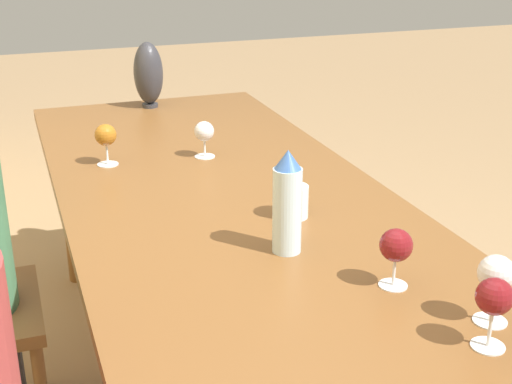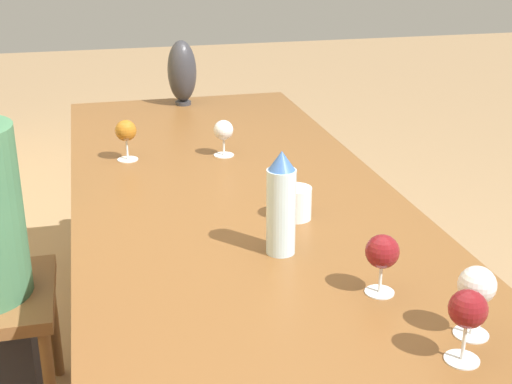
{
  "view_description": "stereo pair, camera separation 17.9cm",
  "coord_description": "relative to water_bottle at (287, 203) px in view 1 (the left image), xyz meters",
  "views": [
    {
      "loc": [
        -1.67,
        0.57,
        1.51
      ],
      "look_at": [
        -0.1,
        0.0,
        0.86
      ],
      "focal_mm": 50.0,
      "sensor_mm": 36.0,
      "label": 1
    },
    {
      "loc": [
        -1.72,
        0.39,
        1.51
      ],
      "look_at": [
        -0.1,
        0.0,
        0.86
      ],
      "focal_mm": 50.0,
      "sensor_mm": 36.0,
      "label": 2
    }
  ],
  "objects": [
    {
      "name": "wine_glass_0",
      "position": [
        0.78,
        0.31,
        -0.03
      ],
      "size": [
        0.07,
        0.07,
        0.14
      ],
      "color": "silver",
      "rests_on": "dining_table"
    },
    {
      "name": "dining_table",
      "position": [
        0.25,
        0.02,
        -0.19
      ],
      "size": [
        2.66,
        0.93,
        0.76
      ],
      "color": "brown",
      "rests_on": "ground_plane"
    },
    {
      "name": "wine_glass_6",
      "position": [
        -0.24,
        -0.15,
        -0.03
      ],
      "size": [
        0.07,
        0.07,
        0.13
      ],
      "color": "silver",
      "rests_on": "dining_table"
    },
    {
      "name": "water_bottle",
      "position": [
        0.0,
        0.0,
        0.0
      ],
      "size": [
        0.07,
        0.07,
        0.25
      ],
      "color": "silver",
      "rests_on": "dining_table"
    },
    {
      "name": "wine_glass_4",
      "position": [
        0.75,
        -0.01,
        -0.04
      ],
      "size": [
        0.07,
        0.07,
        0.12
      ],
      "color": "silver",
      "rests_on": "dining_table"
    },
    {
      "name": "wine_glass_5",
      "position": [
        -0.5,
        -0.2,
        -0.02
      ],
      "size": [
        0.07,
        0.07,
        0.14
      ],
      "color": "silver",
      "rests_on": "dining_table"
    },
    {
      "name": "water_tumbler",
      "position": [
        0.19,
        -0.09,
        -0.08
      ],
      "size": [
        0.08,
        0.08,
        0.09
      ],
      "color": "silver",
      "rests_on": "dining_table"
    },
    {
      "name": "wine_glass_3",
      "position": [
        -0.43,
        -0.26,
        -0.02
      ],
      "size": [
        0.07,
        0.07,
        0.14
      ],
      "color": "silver",
      "rests_on": "dining_table"
    },
    {
      "name": "vase",
      "position": [
        1.46,
        0.03,
        0.02
      ],
      "size": [
        0.12,
        0.12,
        0.27
      ],
      "color": "#2D2D33",
      "rests_on": "dining_table"
    }
  ]
}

